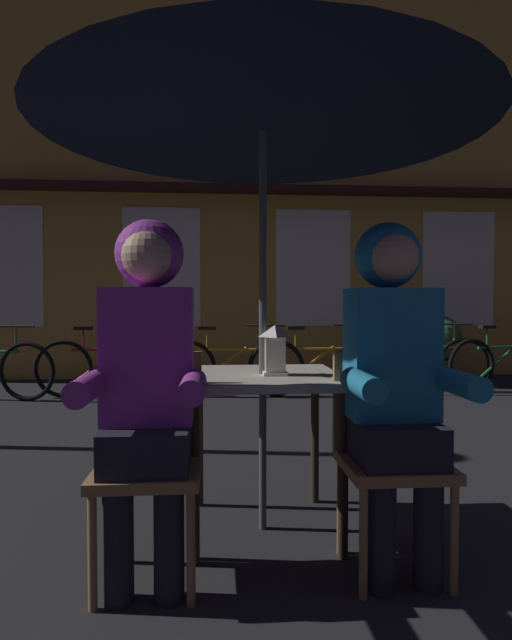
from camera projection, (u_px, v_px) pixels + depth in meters
The scene contains 15 objects.
ground_plane at pixel (263, 528), 2.46m from camera, with size 60.00×60.00×0.00m, color #232326.
cafe_table at pixel (263, 395), 2.44m from camera, with size 0.72×0.72×0.74m.
patio_umbrella at pixel (263, 90), 2.40m from camera, with size 2.10×2.10×2.31m.
lantern at pixel (275, 349), 2.39m from camera, with size 0.11×0.11×0.23m.
chair_left at pixel (150, 451), 2.04m from camera, with size 0.40×0.40×0.87m.
chair_right at pixel (388, 445), 2.12m from camera, with size 0.40×0.40×0.87m.
person_left_hooded at pixel (148, 362), 1.97m from camera, with size 0.45×0.56×1.40m.
person_right_hooded at pixel (393, 360), 2.05m from camera, with size 0.45×0.56×1.40m.
shopfront_building at pixel (237, 169), 7.75m from camera, with size 10.00×0.93×6.20m.
bicycle_second at pixel (109, 367), 5.96m from camera, with size 1.68×0.12×0.84m.
bicycle_third at pixel (232, 367), 5.96m from camera, with size 1.68×0.17×0.84m.
bicycle_fourth at pixel (319, 366), 6.05m from camera, with size 1.68×0.15×0.84m.
bicycle_fifth at pixel (422, 363), 6.36m from camera, with size 1.67×0.26×0.84m.
bicycle_furthest at pixel (506, 363), 6.33m from camera, with size 1.65×0.43×0.84m.
potted_plant at pixel (439, 344), 6.85m from camera, with size 0.60×0.60×0.92m.
Camera 1 is at (-0.22, -2.42, 1.07)m, focal length 29.06 mm.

